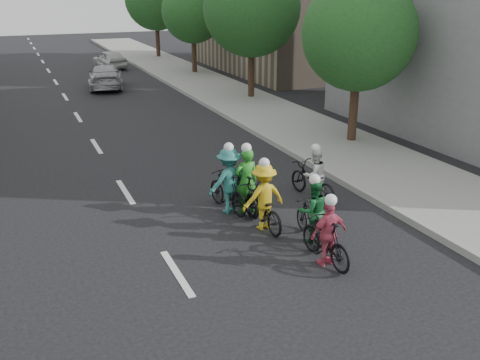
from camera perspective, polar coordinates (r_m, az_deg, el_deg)
ground at (r=11.22m, az=-6.75°, el=-9.83°), size 120.00×120.00×0.00m
sidewalk_right at (r=22.78m, az=5.23°, el=6.06°), size 4.00×80.00×0.15m
curb_right at (r=21.93m, az=0.72°, el=5.63°), size 0.18×80.00×0.18m
bldg_se at (r=38.26m, az=6.04°, el=17.65°), size 10.00×14.00×8.00m
tree_r_0 at (r=19.72m, az=12.58°, el=14.97°), size 4.00×4.00×5.97m
tree_r_1 at (r=27.49m, az=1.25°, el=17.90°), size 4.80×4.80×6.93m
tree_r_2 at (r=35.89m, az=-5.04°, el=17.47°), size 4.00×4.00×5.97m
cyclist_0 at (r=11.40m, az=9.23°, el=-6.08°), size 0.87×1.71×1.60m
cyclist_1 at (r=14.73m, az=7.78°, el=0.09°), size 0.90×1.96×1.60m
cyclist_2 at (r=12.37m, az=7.66°, el=-3.74°), size 0.77×1.55×1.63m
cyclist_3 at (r=12.87m, az=2.43°, el=-2.39°), size 1.08×1.90×1.79m
cyclist_4 at (r=13.74m, az=0.56°, el=-0.88°), size 0.63×1.74×1.88m
cyclist_5 at (r=13.76m, az=-1.26°, el=-0.53°), size 1.20×1.82×1.87m
follow_car_lead at (r=31.92m, az=-14.17°, el=10.65°), size 2.57×4.76×1.31m
follow_car_trail at (r=39.75m, az=-13.73°, el=12.42°), size 2.08×3.92×1.27m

